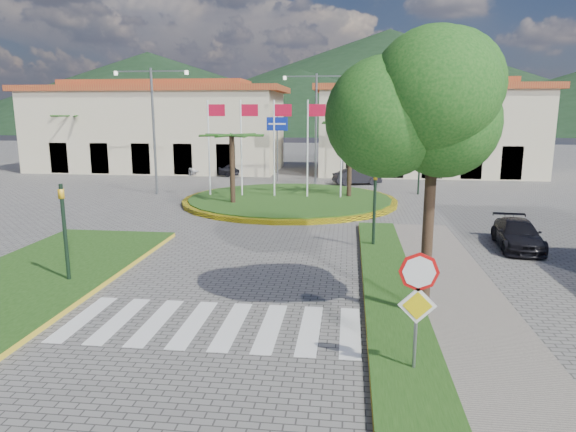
# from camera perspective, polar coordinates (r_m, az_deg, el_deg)

# --- Properties ---
(ground) EXTENTS (160.00, 160.00, 0.00)m
(ground) POSITION_cam_1_polar(r_m,az_deg,el_deg) (10.23, -15.18, -20.50)
(ground) COLOR #64615F
(ground) RESTS_ON ground
(sidewalk_right) EXTENTS (4.00, 28.00, 0.15)m
(sidewalk_right) POSITION_cam_1_polar(r_m,az_deg,el_deg) (11.57, 19.39, -16.32)
(sidewalk_right) COLOR gray
(sidewalk_right) RESTS_ON ground
(verge_right) EXTENTS (1.60, 28.00, 0.18)m
(verge_right) POSITION_cam_1_polar(r_m,az_deg,el_deg) (11.36, 13.23, -16.40)
(verge_right) COLOR #1C4212
(verge_right) RESTS_ON ground
(median_left) EXTENTS (5.00, 14.00, 0.18)m
(median_left) POSITION_cam_1_polar(r_m,az_deg,el_deg) (17.97, -27.54, -6.84)
(median_left) COLOR #1C4212
(median_left) RESTS_ON ground
(crosswalk) EXTENTS (8.00, 3.00, 0.01)m
(crosswalk) POSITION_cam_1_polar(r_m,az_deg,el_deg) (13.58, -8.80, -11.80)
(crosswalk) COLOR silver
(crosswalk) RESTS_ON ground
(roundabout_island) EXTENTS (12.70, 12.70, 6.00)m
(roundabout_island) POSITION_cam_1_polar(r_m,az_deg,el_deg) (30.62, 0.21, 1.84)
(roundabout_island) COLOR yellow
(roundabout_island) RESTS_ON ground
(stop_sign) EXTENTS (0.80, 0.11, 2.65)m
(stop_sign) POSITION_cam_1_polar(r_m,az_deg,el_deg) (10.66, 14.22, -8.37)
(stop_sign) COLOR slate
(stop_sign) RESTS_ON ground
(deciduous_tree) EXTENTS (3.60, 3.60, 6.80)m
(deciduous_tree) POSITION_cam_1_polar(r_m,az_deg,el_deg) (13.13, 15.93, 10.33)
(deciduous_tree) COLOR black
(deciduous_tree) RESTS_ON ground
(traffic_light_left) EXTENTS (0.15, 0.18, 3.20)m
(traffic_light_left) POSITION_cam_1_polar(r_m,az_deg,el_deg) (17.22, -23.62, -0.85)
(traffic_light_left) COLOR black
(traffic_light_left) RESTS_ON ground
(traffic_light_right) EXTENTS (0.15, 0.18, 3.20)m
(traffic_light_right) POSITION_cam_1_polar(r_m,az_deg,el_deg) (20.29, 9.61, 1.72)
(traffic_light_right) COLOR black
(traffic_light_right) RESTS_ON ground
(traffic_light_far) EXTENTS (0.18, 0.15, 3.20)m
(traffic_light_far) POSITION_cam_1_polar(r_m,az_deg,el_deg) (34.45, 14.39, 5.54)
(traffic_light_far) COLOR black
(traffic_light_far) RESTS_ON ground
(direction_sign_west) EXTENTS (1.60, 0.14, 5.20)m
(direction_sign_west) POSITION_cam_1_polar(r_m,az_deg,el_deg) (39.37, -1.20, 8.93)
(direction_sign_west) COLOR slate
(direction_sign_west) RESTS_ON ground
(direction_sign_east) EXTENTS (1.60, 0.14, 5.20)m
(direction_sign_east) POSITION_cam_1_polar(r_m,az_deg,el_deg) (38.99, 6.18, 8.84)
(direction_sign_east) COLOR slate
(direction_sign_east) RESTS_ON ground
(street_lamp_centre) EXTENTS (4.80, 0.16, 8.00)m
(street_lamp_centre) POSITION_cam_1_polar(r_m,az_deg,el_deg) (38.07, 3.13, 10.28)
(street_lamp_centre) COLOR slate
(street_lamp_centre) RESTS_ON ground
(street_lamp_west) EXTENTS (4.80, 0.16, 8.00)m
(street_lamp_west) POSITION_cam_1_polar(r_m,az_deg,el_deg) (34.34, -14.71, 9.78)
(street_lamp_west) COLOR slate
(street_lamp_west) RESTS_ON ground
(building_left) EXTENTS (23.32, 9.54, 8.05)m
(building_left) POSITION_cam_1_polar(r_m,az_deg,el_deg) (49.21, -14.19, 9.56)
(building_left) COLOR beige
(building_left) RESTS_ON ground
(building_right) EXTENTS (19.08, 9.54, 8.05)m
(building_right) POSITION_cam_1_polar(r_m,az_deg,el_deg) (46.46, 15.09, 9.41)
(building_right) COLOR beige
(building_right) RESTS_ON ground
(hill_far_west) EXTENTS (140.00, 140.00, 22.00)m
(hill_far_west) POSITION_cam_1_polar(r_m,az_deg,el_deg) (159.21, -15.15, 13.25)
(hill_far_west) COLOR black
(hill_far_west) RESTS_ON ground
(hill_far_mid) EXTENTS (180.00, 180.00, 30.00)m
(hill_far_mid) POSITION_cam_1_polar(r_m,az_deg,el_deg) (168.65, 11.09, 14.68)
(hill_far_mid) COLOR black
(hill_far_mid) RESTS_ON ground
(hill_near_back) EXTENTS (110.00, 110.00, 16.00)m
(hill_near_back) POSITION_cam_1_polar(r_m,az_deg,el_deg) (138.66, 1.27, 12.70)
(hill_near_back) COLOR black
(hill_near_back) RESTS_ON ground
(white_van) EXTENTS (4.29, 3.27, 1.08)m
(white_van) POSITION_cam_1_polar(r_m,az_deg,el_deg) (45.21, -11.24, 5.26)
(white_van) COLOR silver
(white_van) RESTS_ON ground
(car_dark_a) EXTENTS (3.63, 2.25, 1.15)m
(car_dark_a) POSITION_cam_1_polar(r_m,az_deg,el_deg) (43.31, -5.57, 5.20)
(car_dark_a) COLOR black
(car_dark_a) RESTS_ON ground
(car_dark_b) EXTENTS (3.73, 2.31, 1.16)m
(car_dark_b) POSITION_cam_1_polar(r_m,az_deg,el_deg) (38.40, 7.69, 4.34)
(car_dark_b) COLOR black
(car_dark_b) RESTS_ON ground
(car_side_right) EXTENTS (1.86, 3.93, 1.11)m
(car_side_right) POSITION_cam_1_polar(r_m,az_deg,el_deg) (22.34, 24.16, -1.87)
(car_side_right) COLOR black
(car_side_right) RESTS_ON ground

